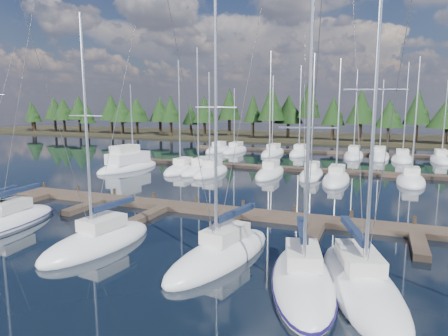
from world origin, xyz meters
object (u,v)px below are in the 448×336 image
at_px(main_dock, 236,215).
at_px(front_sailboat_2, 98,242).
at_px(motor_yacht_left, 128,165).
at_px(front_sailboat_3, 221,254).
at_px(front_sailboat_5, 361,284).
at_px(front_sailboat_4, 303,280).
at_px(front_sailboat_1, 6,222).

relative_size(main_dock, front_sailboat_2, 3.18).
bearing_deg(main_dock, motor_yacht_left, 142.27).
distance_m(front_sailboat_3, motor_yacht_left, 32.59).
distance_m(front_sailboat_5, motor_yacht_left, 38.51).
height_order(front_sailboat_4, front_sailboat_5, front_sailboat_5).
relative_size(front_sailboat_2, front_sailboat_5, 0.86).
height_order(front_sailboat_2, front_sailboat_3, front_sailboat_3).
xyz_separation_m(front_sailboat_3, front_sailboat_5, (7.15, -1.02, 0.00)).
relative_size(front_sailboat_1, front_sailboat_3, 1.09).
bearing_deg(front_sailboat_1, motor_yacht_left, 105.56).
bearing_deg(front_sailboat_5, front_sailboat_1, 177.32).
xyz_separation_m(main_dock, front_sailboat_4, (6.65, -9.45, 0.08)).
bearing_deg(motor_yacht_left, front_sailboat_4, -43.01).
height_order(main_dock, front_sailboat_3, front_sailboat_3).
relative_size(front_sailboat_5, motor_yacht_left, 1.50).
relative_size(front_sailboat_3, front_sailboat_4, 1.11).
bearing_deg(motor_yacht_left, main_dock, -37.73).
distance_m(front_sailboat_1, front_sailboat_2, 8.44).
distance_m(main_dock, front_sailboat_3, 8.11).
bearing_deg(front_sailboat_1, front_sailboat_5, -2.68).
height_order(main_dock, front_sailboat_1, front_sailboat_1).
relative_size(main_dock, front_sailboat_4, 3.33).
bearing_deg(main_dock, front_sailboat_5, -44.20).
height_order(front_sailboat_2, front_sailboat_5, front_sailboat_5).
xyz_separation_m(front_sailboat_1, motor_yacht_left, (-6.57, 23.61, 0.25)).
bearing_deg(front_sailboat_1, front_sailboat_2, -5.81).
relative_size(main_dock, motor_yacht_left, 4.13).
bearing_deg(front_sailboat_1, main_dock, 29.41).
xyz_separation_m(front_sailboat_2, front_sailboat_5, (14.59, -0.22, 0.01)).
bearing_deg(front_sailboat_3, front_sailboat_1, 179.80).
xyz_separation_m(main_dock, front_sailboat_3, (1.99, -7.86, 0.09)).
relative_size(main_dock, front_sailboat_5, 2.75).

